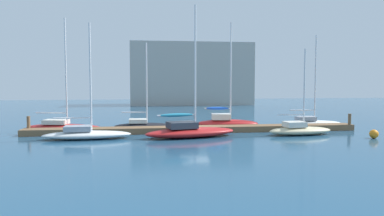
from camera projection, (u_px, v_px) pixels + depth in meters
name	position (u px, v px, depth m)	size (l,w,h in m)	color
ground_plane	(195.00, 132.00, 32.67)	(120.00, 120.00, 0.00)	navy
dock_pier	(195.00, 129.00, 32.65)	(29.19, 1.68, 0.52)	brown
dock_piling_near_end	(29.00, 125.00, 31.40)	(0.28, 0.28, 1.53)	brown
dock_piling_far_end	(350.00, 122.00, 33.82)	(0.28, 0.28, 1.53)	brown
sailboat_0	(63.00, 126.00, 33.60)	(7.25, 3.42, 10.14)	#B21E1E
sailboat_1	(86.00, 133.00, 28.76)	(6.84, 2.29, 8.97)	white
sailboat_2	(143.00, 124.00, 34.89)	(5.58, 1.94, 8.06)	black
sailboat_3	(190.00, 130.00, 29.63)	(7.82, 3.90, 10.50)	#B21E1E
sailboat_4	(226.00, 122.00, 35.34)	(6.11, 2.62, 10.00)	#B21E1E
sailboat_5	(300.00, 129.00, 31.00)	(5.70, 2.39, 7.19)	beige
sailboat_6	(311.00, 122.00, 36.90)	(6.14, 2.24, 9.01)	white
mooring_buoy_orange	(374.00, 134.00, 29.12)	(0.70, 0.70, 0.70)	orange
harbor_building_distant	(191.00, 74.00, 71.22)	(22.89, 8.39, 11.68)	#ADA89E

